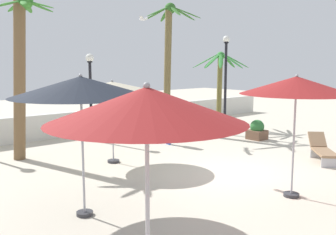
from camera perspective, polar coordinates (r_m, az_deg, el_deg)
The scene contains 15 objects.
ground_plane at distance 11.61m, azimuth 10.43°, elevation -8.54°, with size 56.00×56.00×0.00m, color beige.
boundary_wall at distance 18.35m, azimuth -12.14°, elevation -0.70°, with size 25.20×0.30×1.08m, color silver.
patio_umbrella_1 at distance 12.72m, azimuth -8.22°, elevation 4.49°, with size 2.63×2.63×2.74m.
patio_umbrella_2 at distance 4.24m, azimuth -3.14°, elevation 1.48°, with size 2.22×2.22×3.09m.
patio_umbrella_3 at distance 9.77m, azimuth 18.30°, elevation 4.44°, with size 2.68×2.68×3.02m.
patio_umbrella_4 at distance 8.29m, azimuth -12.68°, elevation 4.38°, with size 2.93×2.93×3.06m.
palm_tree_0 at distance 19.74m, azimuth 7.65°, elevation 5.98°, with size 2.84×2.83×3.82m.
palm_tree_1 at distance 14.03m, azimuth -20.80°, elevation 8.11°, with size 2.11×2.16×5.63m.
palm_tree_2 at distance 18.57m, azimuth 0.05°, elevation 9.37°, with size 2.90×2.76×6.05m.
lamp_post_0 at distance 17.81m, azimuth 8.43°, elevation 5.26°, with size 0.30×0.30×4.47m.
lamp_post_2 at distance 16.52m, azimuth -11.29°, elevation 3.88°, with size 0.33×0.33×3.65m.
lounge_chair_0 at distance 14.11m, azimuth 21.69°, elevation -4.36°, with size 1.75×1.69×0.84m.
guest_0 at distance 15.60m, azimuth 0.06°, elevation -0.36°, with size 0.31×0.55×1.65m.
seagull_1 at distance 17.50m, azimuth -3.65°, elevation 14.24°, with size 0.97×0.96×0.14m.
planter at distance 17.16m, azimuth 12.93°, elevation -1.87°, with size 0.70×0.70×0.85m.
Camera 1 is at (-8.75, -6.87, 3.30)m, focal length 41.55 mm.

